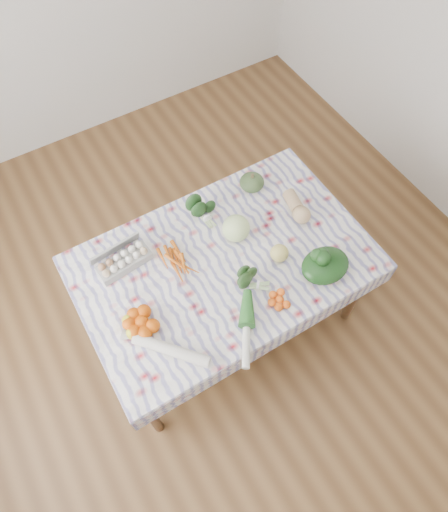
{
  "coord_description": "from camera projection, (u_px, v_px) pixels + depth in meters",
  "views": [
    {
      "loc": [
        -0.68,
        -1.13,
        3.0
      ],
      "look_at": [
        0.0,
        0.0,
        0.82
      ],
      "focal_mm": 32.0,
      "sensor_mm": 36.0,
      "label": 1
    }
  ],
  "objects": [
    {
      "name": "ground",
      "position": [
        224.0,
        315.0,
        3.25
      ],
      "size": [
        4.5,
        4.5,
        0.0
      ],
      "primitive_type": "plane",
      "color": "brown",
      "rests_on": "ground"
    },
    {
      "name": "dining_table",
      "position": [
        224.0,
        268.0,
        2.67
      ],
      "size": [
        1.6,
        1.0,
        0.75
      ],
      "color": "brown",
      "rests_on": "ground"
    },
    {
      "name": "tablecloth",
      "position": [
        224.0,
        262.0,
        2.6
      ],
      "size": [
        1.66,
        1.06,
        0.01
      ],
      "primitive_type": "cube",
      "color": "white",
      "rests_on": "dining_table"
    },
    {
      "name": "egg_carton",
      "position": [
        124.0,
        262.0,
        2.55
      ],
      "size": [
        0.32,
        0.16,
        0.08
      ],
      "primitive_type": "cube",
      "rotation": [
        0.0,
        0.0,
        0.1
      ],
      "color": "#A2A29E",
      "rests_on": "tablecloth"
    },
    {
      "name": "carrot_bunch",
      "position": [
        176.0,
        264.0,
        2.56
      ],
      "size": [
        0.21,
        0.19,
        0.04
      ],
      "primitive_type": "cube",
      "rotation": [
        0.0,
        0.0,
        0.04
      ],
      "color": "#CF6215",
      "rests_on": "tablecloth"
    },
    {
      "name": "kale_bunch",
      "position": [
        204.0,
        210.0,
        2.7
      ],
      "size": [
        0.16,
        0.14,
        0.13
      ],
      "primitive_type": "ellipsoid",
      "rotation": [
        0.0,
        0.0,
        -0.09
      ],
      "color": "#1B3D17",
      "rests_on": "tablecloth"
    },
    {
      "name": "kabocha_squash",
      "position": [
        252.0,
        182.0,
        2.83
      ],
      "size": [
        0.19,
        0.19,
        0.1
      ],
      "primitive_type": "ellipsoid",
      "rotation": [
        0.0,
        0.0,
        -0.33
      ],
      "color": "#3F572D",
      "rests_on": "tablecloth"
    },
    {
      "name": "cabbage",
      "position": [
        236.0,
        228.0,
        2.62
      ],
      "size": [
        0.19,
        0.19,
        0.16
      ],
      "primitive_type": "sphere",
      "rotation": [
        0.0,
        0.0,
        -0.17
      ],
      "color": "#C1DC89",
      "rests_on": "tablecloth"
    },
    {
      "name": "butternut_squash",
      "position": [
        297.0,
        206.0,
        2.73
      ],
      "size": [
        0.15,
        0.25,
        0.11
      ],
      "primitive_type": "ellipsoid",
      "rotation": [
        0.0,
        0.0,
        -0.18
      ],
      "color": "tan",
      "rests_on": "tablecloth"
    },
    {
      "name": "orange_cluster",
      "position": [
        142.0,
        322.0,
        2.36
      ],
      "size": [
        0.25,
        0.25,
        0.08
      ],
      "primitive_type": "cube",
      "rotation": [
        0.0,
        0.0,
        0.04
      ],
      "color": "#D14F07",
      "rests_on": "tablecloth"
    },
    {
      "name": "broccoli",
      "position": [
        250.0,
        282.0,
        2.47
      ],
      "size": [
        0.19,
        0.19,
        0.1
      ],
      "primitive_type": "ellipsoid",
      "rotation": [
        0.0,
        0.0,
        0.87
      ],
      "color": "#25461C",
      "rests_on": "tablecloth"
    },
    {
      "name": "mandarin_cluster",
      "position": [
        280.0,
        299.0,
        2.45
      ],
      "size": [
        0.18,
        0.18,
        0.05
      ],
      "primitive_type": "cube",
      "rotation": [
        0.0,
        0.0,
        -0.2
      ],
      "color": "orange",
      "rests_on": "tablecloth"
    },
    {
      "name": "grapefruit",
      "position": [
        279.0,
        253.0,
        2.56
      ],
      "size": [
        0.13,
        0.13,
        0.1
      ],
      "primitive_type": "sphere",
      "rotation": [
        0.0,
        0.0,
        -0.35
      ],
      "color": "#D9CB65",
      "rests_on": "tablecloth"
    },
    {
      "name": "spinach_bag",
      "position": [
        325.0,
        265.0,
        2.51
      ],
      "size": [
        0.29,
        0.24,
        0.12
      ],
      "primitive_type": "ellipsoid",
      "rotation": [
        0.0,
        0.0,
        -0.06
      ],
      "color": "black",
      "rests_on": "tablecloth"
    },
    {
      "name": "daikon",
      "position": [
        171.0,
        350.0,
        2.29
      ],
      "size": [
        0.33,
        0.37,
        0.06
      ],
      "primitive_type": "cylinder",
      "rotation": [
        1.57,
        0.0,
        0.71
      ],
      "color": "beige",
      "rests_on": "tablecloth"
    },
    {
      "name": "leek",
      "position": [
        247.0,
        330.0,
        2.36
      ],
      "size": [
        0.26,
        0.36,
        0.04
      ],
      "primitive_type": "cylinder",
      "rotation": [
        1.57,
        0.0,
        -0.59
      ],
      "color": "silver",
      "rests_on": "tablecloth"
    }
  ]
}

